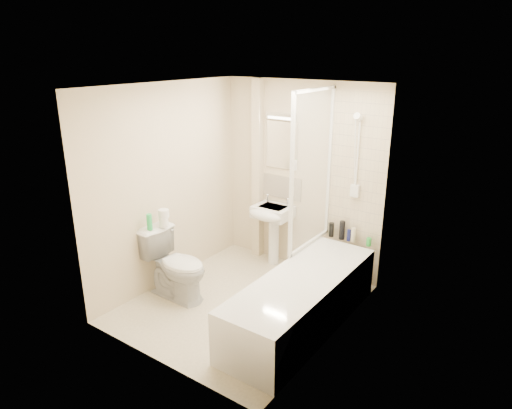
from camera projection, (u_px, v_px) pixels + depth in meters
The scene contains 24 objects.
floor at pixel (242, 304), 5.17m from camera, with size 2.50×2.50×0.00m, color beige.
wall_back at pixel (301, 178), 5.75m from camera, with size 2.20×0.02×2.40m, color beige.
wall_left at pixel (167, 186), 5.38m from camera, with size 0.02×2.50×2.40m, color beige.
wall_right at pixel (337, 226), 4.18m from camera, with size 0.02×2.50×2.40m, color beige.
ceiling at pixel (240, 86), 4.39m from camera, with size 2.20×2.50×0.02m, color white.
tile_back at pixel (357, 169), 5.26m from camera, with size 0.70×0.01×1.75m, color beige.
tile_right at pixel (338, 202), 4.13m from camera, with size 0.01×2.10×1.75m, color beige.
pipe_boxing at pixel (258, 171), 6.04m from camera, with size 0.12×0.12×2.40m, color beige.
splashback at pixel (281, 187), 5.95m from camera, with size 0.60×0.01×0.30m, color beige.
mirror at pixel (282, 145), 5.77m from camera, with size 0.46×0.01×0.60m, color white.
strip_light at pixel (281, 116), 5.63m from camera, with size 0.42×0.07×0.07m, color silver.
bathtub at pixel (302, 300), 4.69m from camera, with size 0.70×2.10×0.55m.
shower_screen at pixel (312, 170), 5.10m from camera, with size 0.04×0.92×1.80m.
shower_fixture at pixel (356, 159), 5.18m from camera, with size 0.10×0.16×0.99m.
pedestal_sink at pixel (271, 219), 5.90m from camera, with size 0.48×0.46×0.93m.
bottle_black_a at pixel (331, 230), 5.59m from camera, with size 0.06×0.06×0.18m, color black.
bottle_black_b at pixel (342, 230), 5.50m from camera, with size 0.07×0.07×0.23m, color black.
bottle_blue at pixel (349, 235), 5.46m from camera, with size 0.05×0.05×0.14m, color navy.
bottle_cream at pixel (353, 235), 5.43m from camera, with size 0.05×0.05×0.18m, color beige.
bottle_green at pixel (369, 242), 5.33m from camera, with size 0.06×0.06×0.10m, color green.
toilet at pixel (176, 265), 5.20m from camera, with size 0.80×0.46×0.81m, color white.
toilet_roll_lower at pixel (164, 222), 5.21m from camera, with size 0.11×0.11×0.11m, color white.
toilet_roll_upper at pixel (164, 213), 5.19m from camera, with size 0.12×0.12×0.09m, color white.
green_bottle at pixel (149, 222), 5.10m from camera, with size 0.06×0.06×0.18m, color green.
Camera 1 is at (2.74, -3.61, 2.74)m, focal length 32.00 mm.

